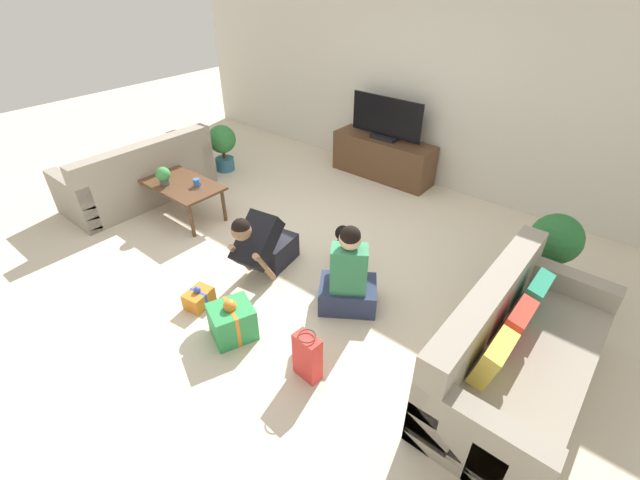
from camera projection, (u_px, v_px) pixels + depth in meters
ground_plane at (289, 255)px, 4.68m from camera, size 16.00×16.00×0.00m
wall_back at (422, 86)px, 5.63m from camera, size 8.40×0.06×2.60m
sofa_left at (140, 178)px, 5.63m from camera, size 0.85×1.87×0.83m
sofa_right at (514, 354)px, 3.16m from camera, size 0.85×1.87×0.83m
coffee_table at (181, 186)px, 5.18m from camera, size 1.08×0.59×0.45m
tv_console at (383, 158)px, 6.19m from camera, size 1.50×0.44×0.58m
tv at (386, 121)px, 5.88m from camera, size 1.09×0.20×0.58m
potted_plant_corner_right at (553, 247)px, 3.94m from camera, size 0.46×0.46×0.83m
potted_plant_corner_left at (222, 144)px, 6.31m from camera, size 0.41×0.41×0.69m
person_kneeling at (264, 245)px, 4.25m from camera, size 0.44×0.83×0.80m
person_sitting at (348, 279)px, 3.84m from camera, size 0.66×0.63×0.90m
dog at (343, 246)px, 4.40m from camera, size 0.41×0.47×0.38m
gift_box_a at (199, 298)px, 3.98m from camera, size 0.23×0.28×0.22m
gift_box_b at (232, 321)px, 3.62m from camera, size 0.42×0.44×0.39m
gift_bag_a at (307, 356)px, 3.25m from camera, size 0.23×0.15×0.43m
mug at (197, 182)px, 5.05m from camera, size 0.12×0.08×0.09m
tabletop_plant at (163, 175)px, 5.04m from camera, size 0.17×0.17×0.22m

